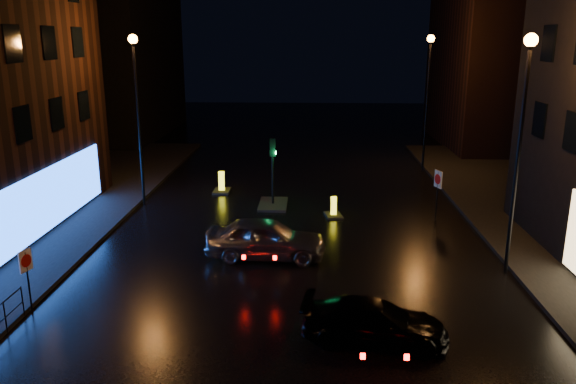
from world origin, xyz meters
name	(u,v)px	position (x,y,z in m)	size (l,w,h in m)	color
ground	(282,359)	(0.00, 0.00, 0.00)	(120.00, 120.00, 0.00)	black
building_far_left	(115,52)	(-16.00, 35.00, 7.00)	(8.00, 16.00, 14.00)	black
building_far_right	(497,67)	(15.00, 32.00, 6.00)	(8.00, 14.00, 12.00)	black
street_lamp_lfar	(137,94)	(-7.80, 14.00, 5.56)	(0.44, 0.44, 8.37)	black
street_lamp_rnear	(522,120)	(7.80, 6.00, 5.56)	(0.44, 0.44, 8.37)	black
street_lamp_rfar	(428,82)	(7.80, 22.00, 5.56)	(0.44, 0.44, 8.37)	black
traffic_signal	(273,196)	(-1.20, 14.00, 0.50)	(1.40, 2.40, 3.45)	black
silver_hatchback	(266,238)	(-0.99, 7.06, 0.78)	(1.84, 4.58, 1.56)	#96989D
dark_sedan	(375,322)	(2.54, 1.01, 0.59)	(1.65, 4.06, 1.18)	black
bollard_near	(333,212)	(1.80, 12.36, 0.21)	(0.92, 1.22, 0.97)	black
bollard_far	(222,187)	(-4.20, 16.46, 0.25)	(0.88, 1.32, 1.15)	black
road_sign_left	(26,266)	(-7.90, 2.28, 1.54)	(0.18, 0.49, 2.05)	black
road_sign_right	(438,183)	(6.50, 11.85, 1.80)	(0.24, 0.56, 2.40)	black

